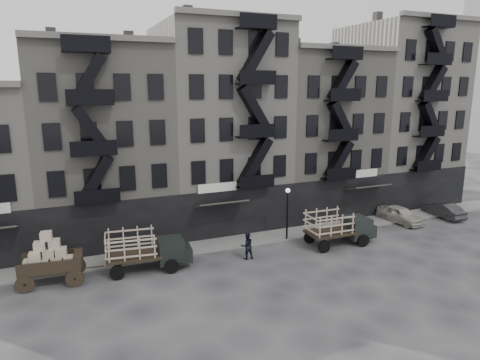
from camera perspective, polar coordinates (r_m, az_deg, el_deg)
name	(u,v)px	position (r m, az deg, el deg)	size (l,w,h in m)	color
ground	(267,258)	(31.27, 3.68, -10.30)	(140.00, 140.00, 0.00)	#38383A
sidewalk	(247,240)	(34.39, 0.88, -7.97)	(55.00, 2.50, 0.15)	slate
building_midwest	(102,144)	(35.98, -17.95, 4.55)	(10.00, 11.35, 16.20)	gray
building_center	(219,127)	(38.03, -2.79, 7.06)	(10.00, 11.35, 18.20)	#A39F96
building_mideast	(316,134)	(42.59, 10.04, 6.12)	(10.00, 11.35, 16.20)	gray
building_east	(397,115)	(48.60, 20.18, 8.09)	(10.00, 11.35, 19.20)	#A39F96
lamp_post	(287,207)	(33.84, 6.34, -3.56)	(0.36, 0.36, 4.28)	black
wagon	(48,255)	(29.23, -24.21, -9.12)	(4.09, 2.49, 3.30)	black
stake_truck_west	(146,247)	(29.42, -12.41, -8.76)	(5.73, 2.82, 2.78)	black
stake_truck_east	(339,225)	(33.98, 13.08, -5.86)	(5.63, 2.48, 2.79)	black
car_east	(400,215)	(41.14, 20.57, -4.34)	(1.78, 4.42, 1.50)	#B3ACA0
car_far	(444,210)	(44.37, 25.52, -3.65)	(1.47, 4.22, 1.39)	#262629
pedestrian_mid	(247,246)	(30.69, 0.93, -8.76)	(0.95, 0.74, 1.95)	black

